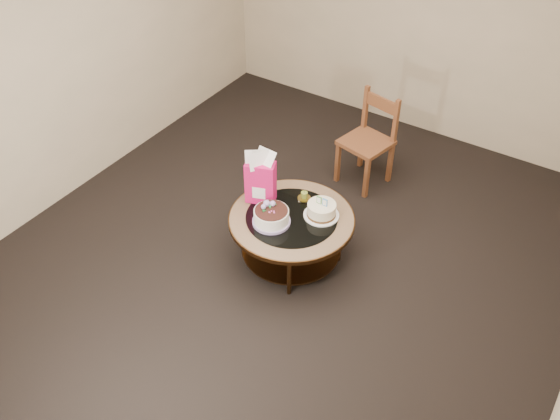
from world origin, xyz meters
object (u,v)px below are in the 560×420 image
Objects in this scene: coffee_table at (292,224)px; dining_chair at (369,140)px; decorated_cake at (271,217)px; gift_bag at (260,177)px; cream_cake at (322,210)px.

coffee_table is 1.14× the size of dining_chair.
coffee_table is at bearing 56.01° from decorated_cake.
dining_chair reaches higher than decorated_cake.
gift_bag is at bearing 172.11° from coffee_table.
dining_chair reaches higher than cream_cake.
coffee_table is 3.36× the size of decorated_cake.
coffee_table is 0.22m from decorated_cake.
dining_chair is at bearing 99.55° from cream_cake.
decorated_cake is at bearing -60.05° from gift_bag.
gift_bag reaches higher than dining_chair.
gift_bag is 0.53× the size of dining_chair.
cream_cake reaches higher than decorated_cake.
coffee_table is 0.27m from cream_cake.
gift_bag is at bearing -92.52° from dining_chair.
coffee_table is at bearing -78.23° from dining_chair.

